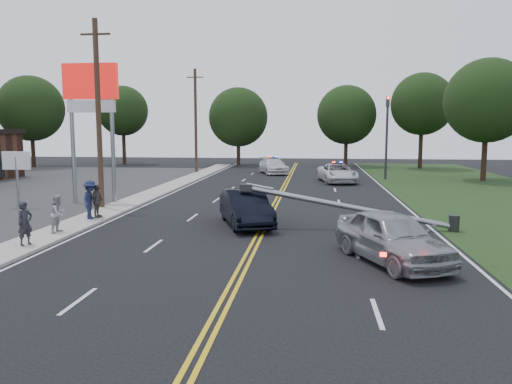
# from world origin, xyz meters

# --- Properties ---
(ground) EXTENTS (120.00, 120.00, 0.00)m
(ground) POSITION_xyz_m (0.00, 0.00, 0.00)
(ground) COLOR black
(ground) RESTS_ON ground
(sidewalk) EXTENTS (1.80, 70.00, 0.12)m
(sidewalk) POSITION_xyz_m (-8.40, 10.00, 0.06)
(sidewalk) COLOR #ABA49A
(sidewalk) RESTS_ON ground
(centerline_yellow) EXTENTS (0.36, 80.00, 0.00)m
(centerline_yellow) POSITION_xyz_m (0.00, 10.00, 0.01)
(centerline_yellow) COLOR gold
(centerline_yellow) RESTS_ON ground
(pylon_sign) EXTENTS (3.20, 0.35, 8.00)m
(pylon_sign) POSITION_xyz_m (-10.50, 14.00, 6.00)
(pylon_sign) COLOR gray
(pylon_sign) RESTS_ON ground
(small_sign) EXTENTS (1.60, 0.14, 3.10)m
(small_sign) POSITION_xyz_m (-14.00, 12.00, 2.33)
(small_sign) COLOR gray
(small_sign) RESTS_ON ground
(traffic_signal) EXTENTS (0.28, 0.41, 7.05)m
(traffic_signal) POSITION_xyz_m (8.30, 30.00, 4.21)
(traffic_signal) COLOR #2D2D30
(traffic_signal) RESTS_ON ground
(fallen_streetlight) EXTENTS (9.36, 0.44, 1.91)m
(fallen_streetlight) POSITION_xyz_m (4.19, 8.00, 0.92)
(fallen_streetlight) COLOR #2D2D30
(fallen_streetlight) RESTS_ON ground
(utility_pole_mid) EXTENTS (1.60, 0.28, 10.00)m
(utility_pole_mid) POSITION_xyz_m (-9.20, 12.00, 5.08)
(utility_pole_mid) COLOR #382619
(utility_pole_mid) RESTS_ON ground
(utility_pole_far) EXTENTS (1.60, 0.28, 10.00)m
(utility_pole_far) POSITION_xyz_m (-9.20, 34.00, 5.08)
(utility_pole_far) COLOR #382619
(utility_pole_far) RESTS_ON ground
(tree_4) EXTENTS (7.26, 7.26, 10.19)m
(tree_4) POSITION_xyz_m (-29.25, 39.44, 6.55)
(tree_4) COLOR black
(tree_4) RESTS_ON ground
(tree_5) EXTENTS (6.00, 6.00, 9.46)m
(tree_5) POSITION_xyz_m (-20.76, 44.95, 6.45)
(tree_5) COLOR black
(tree_5) RESTS_ON ground
(tree_6) EXTENTS (6.98, 6.98, 9.17)m
(tree_6) POSITION_xyz_m (-6.76, 45.33, 5.67)
(tree_6) COLOR black
(tree_6) RESTS_ON ground
(tree_7) EXTENTS (6.79, 6.79, 9.30)m
(tree_7) POSITION_xyz_m (5.87, 45.34, 5.90)
(tree_7) COLOR black
(tree_7) RESTS_ON ground
(tree_8) EXTENTS (6.71, 6.71, 10.32)m
(tree_8) POSITION_xyz_m (13.74, 42.65, 6.96)
(tree_8) COLOR black
(tree_8) RESTS_ON ground
(tree_9) EXTENTS (6.90, 6.90, 10.05)m
(tree_9) POSITION_xyz_m (16.24, 29.79, 6.59)
(tree_9) COLOR black
(tree_9) RESTS_ON ground
(crashed_sedan) EXTENTS (3.20, 5.13, 1.60)m
(crashed_sedan) POSITION_xyz_m (-0.84, 8.38, 0.80)
(crashed_sedan) COLOR black
(crashed_sedan) RESTS_ON ground
(waiting_sedan) EXTENTS (3.83, 5.36, 1.69)m
(waiting_sedan) POSITION_xyz_m (4.72, 2.70, 0.85)
(waiting_sedan) COLOR #93959A
(waiting_sedan) RESTS_ON ground
(emergency_a) EXTENTS (3.42, 5.81, 1.52)m
(emergency_a) POSITION_xyz_m (4.08, 27.18, 0.76)
(emergency_a) COLOR silver
(emergency_a) RESTS_ON ground
(emergency_b) EXTENTS (3.71, 5.62, 1.51)m
(emergency_b) POSITION_xyz_m (-1.73, 34.42, 0.76)
(emergency_b) COLOR silver
(emergency_b) RESTS_ON ground
(bystander_a) EXTENTS (0.59, 0.69, 1.61)m
(bystander_a) POSITION_xyz_m (-8.20, 3.14, 0.92)
(bystander_a) COLOR #24242B
(bystander_a) RESTS_ON sidewalk
(bystander_b) EXTENTS (0.67, 0.81, 1.55)m
(bystander_b) POSITION_xyz_m (-8.17, 5.46, 0.89)
(bystander_b) COLOR #A0A0A5
(bystander_b) RESTS_ON sidewalk
(bystander_c) EXTENTS (0.74, 1.21, 1.81)m
(bystander_c) POSITION_xyz_m (-8.21, 8.52, 1.03)
(bystander_c) COLOR #1A2241
(bystander_c) RESTS_ON sidewalk
(bystander_d) EXTENTS (0.48, 0.96, 1.59)m
(bystander_d) POSITION_xyz_m (-8.06, 8.87, 0.91)
(bystander_d) COLOR #5A4D48
(bystander_d) RESTS_ON sidewalk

